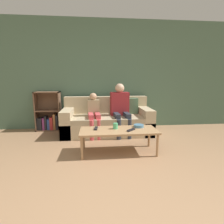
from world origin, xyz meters
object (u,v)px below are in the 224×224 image
tv_remote_1 (96,128)px  couch (107,121)px  person_adult (120,105)px  snack_bowl (139,126)px  tv_remote_0 (131,130)px  coffee_table (119,132)px  bookshelf (49,116)px  cup_near (115,126)px  person_child (94,112)px

tv_remote_1 → couch: bearing=81.3°
person_adult → couch: bearing=160.6°
snack_bowl → tv_remote_0: bearing=-132.1°
coffee_table → tv_remote_0: bearing=-20.0°
tv_remote_1 → snack_bowl: (0.73, 0.04, 0.01)m
couch → bookshelf: 1.43m
person_adult → cup_near: (-0.22, -0.97, -0.20)m
tv_remote_1 → snack_bowl: 0.73m
coffee_table → person_adult: (0.17, 1.03, 0.28)m
snack_bowl → person_adult: bearing=101.8°
couch → cup_near: size_ratio=19.94×
tv_remote_0 → coffee_table: bearing=-152.9°
person_adult → tv_remote_0: person_adult is taller
person_adult → tv_remote_0: (0.02, -1.10, -0.23)m
bookshelf → coffee_table: size_ratio=0.73×
coffee_table → person_child: 1.08m
bookshelf → snack_bowl: 2.30m
cup_near → tv_remote_0: bearing=-28.4°
bookshelf → person_child: size_ratio=1.01×
bookshelf → person_adult: (1.66, -0.46, 0.29)m
bookshelf → tv_remote_1: bookshelf is taller
bookshelf → snack_bowl: bearing=-36.6°
coffee_table → tv_remote_1: bearing=167.7°
person_child → snack_bowl: size_ratio=5.31×
person_child → cup_near: (0.36, -0.93, -0.07)m
bookshelf → coffee_table: (1.48, -1.49, 0.01)m
bookshelf → tv_remote_0: bookshelf is taller
couch → tv_remote_0: bearing=-75.9°
person_adult → person_child: bearing=-179.8°
bookshelf → coffee_table: bookshelf is taller
snack_bowl → couch: bearing=115.4°
coffee_table → snack_bowl: size_ratio=7.31×
tv_remote_1 → tv_remote_0: bearing=-9.3°
bookshelf → cup_near: bearing=-44.9°
person_adult → person_child: (-0.58, -0.05, -0.12)m
cup_near → snack_bowl: 0.42m
coffee_table → snack_bowl: (0.36, 0.12, 0.06)m
couch → tv_remote_1: size_ratio=11.15×
coffee_table → person_child: (-0.40, 0.99, 0.16)m
person_adult → snack_bowl: bearing=-82.6°
coffee_table → cup_near: cup_near is taller
tv_remote_1 → bookshelf: bearing=133.9°
cup_near → tv_remote_0: cup_near is taller
bookshelf → tv_remote_1: (1.11, -1.41, 0.05)m
coffee_table → tv_remote_0: tv_remote_0 is taller
bookshelf → cup_near: bookshelf is taller
couch → person_child: size_ratio=2.13×
couch → tv_remote_1: (-0.26, -1.03, 0.13)m
couch → person_child: bearing=-158.1°
cup_near → tv_remote_0: 0.27m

